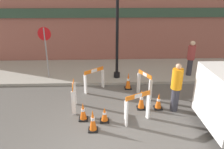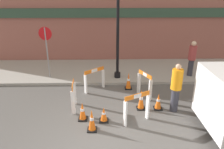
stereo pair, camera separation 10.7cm
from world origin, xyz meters
TOP-DOWN VIEW (x-y plane):
  - sidewalk_slab at (0.00, 6.19)m, footprint 18.00×3.38m
  - storefront_facade at (0.00, 7.96)m, footprint 18.00×0.22m
  - stop_sign at (-2.50, 5.23)m, footprint 0.60×0.09m
  - barricade_0 at (-0.30, 4.01)m, footprint 0.84×0.74m
  - barricade_1 at (-0.97, 2.47)m, footprint 0.19×0.78m
  - barricade_2 at (1.17, 1.58)m, footprint 0.89×0.56m
  - barricade_3 at (1.71, 3.37)m, footprint 0.48×0.81m
  - traffic_cone_0 at (1.15, 4.10)m, footprint 0.30×0.30m
  - traffic_cone_1 at (-0.24, 1.17)m, footprint 0.30×0.30m
  - traffic_cone_2 at (0.11, 1.66)m, footprint 0.30×0.30m
  - traffic_cone_3 at (-0.59, 1.77)m, footprint 0.30×0.30m
  - traffic_cone_4 at (1.44, 2.42)m, footprint 0.30×0.30m
  - traffic_cone_5 at (2.06, 2.39)m, footprint 0.30×0.30m
  - person_worker at (2.59, 2.26)m, footprint 0.45×0.45m
  - person_pedestrian at (4.23, 5.27)m, footprint 0.37×0.37m

SIDE VIEW (x-z plane):
  - sidewalk_slab at x=0.00m, z-range 0.00..0.13m
  - traffic_cone_2 at x=0.11m, z-range -0.01..0.50m
  - traffic_cone_5 at x=2.06m, z-range -0.01..0.60m
  - traffic_cone_3 at x=-0.59m, z-range -0.01..0.62m
  - traffic_cone_1 at x=-0.24m, z-range -0.01..0.71m
  - traffic_cone_4 at x=1.44m, z-range -0.01..0.73m
  - traffic_cone_0 at x=1.15m, z-range -0.01..0.74m
  - barricade_0 at x=-0.30m, z-range 0.06..1.03m
  - barricade_1 at x=-0.97m, z-range 0.03..1.06m
  - barricade_3 at x=1.71m, z-range 0.04..1.07m
  - barricade_2 at x=1.17m, z-range 0.05..1.08m
  - person_worker at x=2.59m, z-range 0.06..1.83m
  - person_pedestrian at x=4.23m, z-range 0.19..1.88m
  - stop_sign at x=-2.50m, z-range 0.53..2.90m
  - storefront_facade at x=0.00m, z-range 0.00..5.50m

